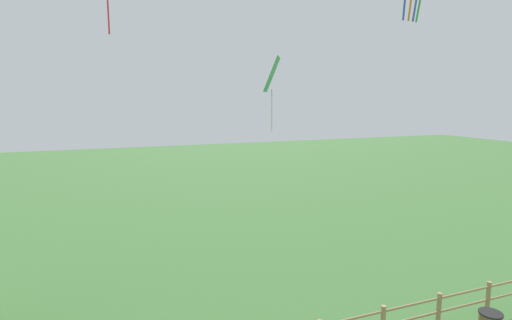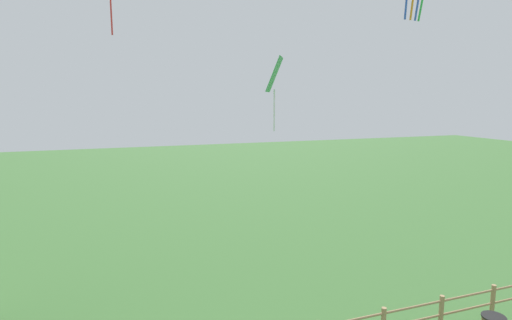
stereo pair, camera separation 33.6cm
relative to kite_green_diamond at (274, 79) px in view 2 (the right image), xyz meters
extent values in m
cylinder|color=#9E7F56|center=(3.61, -4.57, -7.08)|extent=(0.14, 0.14, 1.12)
cylinder|color=#9E7F56|center=(5.69, -4.57, -7.08)|extent=(0.14, 0.14, 1.12)
cylinder|color=black|center=(4.29, -5.74, -6.68)|extent=(0.64, 0.64, 0.04)
cube|color=green|center=(0.00, 0.00, 0.16)|extent=(0.91, 1.07, 1.22)
cylinder|color=white|center=(0.00, 0.00, -1.09)|extent=(0.05, 0.05, 1.47)
cylinder|color=red|center=(-5.30, 0.36, 2.33)|extent=(0.05, 0.05, 2.10)
camera|label=1|loc=(-5.70, -13.11, -0.72)|focal=28.00mm
camera|label=2|loc=(-5.39, -13.23, -0.72)|focal=28.00mm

